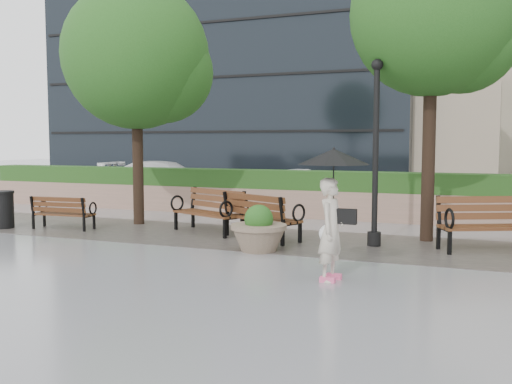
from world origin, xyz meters
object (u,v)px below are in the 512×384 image
at_px(bench_1, 208,220).
at_px(pedestrian, 332,201).
at_px(bench_3, 491,236).
at_px(car_right, 302,186).
at_px(lamppost, 375,165).
at_px(car_left, 166,180).
at_px(trash_bin, 3,211).
at_px(planter_left, 259,233).
at_px(bench_2, 262,226).
at_px(bench_0, 63,220).

xyz_separation_m(bench_1, pedestrian, (3.93, -3.50, 0.95)).
xyz_separation_m(bench_1, bench_3, (6.28, -0.01, 0.01)).
distance_m(bench_1, car_right, 7.33).
distance_m(lamppost, car_left, 11.86).
height_order(trash_bin, car_left, car_left).
distance_m(trash_bin, lamppost, 9.28).
xyz_separation_m(planter_left, car_right, (-1.89, 9.02, 0.23)).
height_order(bench_2, car_right, car_right).
distance_m(planter_left, pedestrian, 2.80).
xyz_separation_m(bench_0, lamppost, (7.63, 0.57, 1.45)).
height_order(bench_2, planter_left, bench_2).
xyz_separation_m(trash_bin, lamppost, (9.14, 1.00, 1.25)).
xyz_separation_m(bench_0, bench_1, (3.61, 0.84, 0.06)).
bearing_deg(bench_0, car_right, -119.27).
distance_m(bench_2, lamppost, 2.85).
height_order(trash_bin, pedestrian, pedestrian).
bearing_deg(planter_left, car_right, 101.83).
xyz_separation_m(planter_left, car_left, (-7.29, 8.68, 0.36)).
bearing_deg(bench_1, lamppost, 19.75).
bearing_deg(bench_0, planter_left, 166.47).
bearing_deg(bench_2, planter_left, 134.19).
distance_m(planter_left, trash_bin, 7.12).
bearing_deg(car_left, planter_left, -148.26).
relative_size(bench_0, car_right, 0.44).
distance_m(bench_0, bench_1, 3.71).
height_order(trash_bin, lamppost, lamppost).
xyz_separation_m(bench_0, trash_bin, (-1.51, -0.43, 0.20)).
height_order(car_left, pedestrian, pedestrian).
xyz_separation_m(bench_1, car_right, (0.09, 7.32, 0.29)).
xyz_separation_m(bench_2, lamppost, (2.48, 0.11, 1.39)).
height_order(bench_0, trash_bin, trash_bin).
bearing_deg(pedestrian, car_left, 50.05).
distance_m(bench_1, car_left, 8.78).
height_order(bench_0, pedestrian, pedestrian).
distance_m(bench_1, bench_3, 6.28).
bearing_deg(bench_0, trash_bin, 11.02).
bearing_deg(car_right, lamppost, -141.73).
relative_size(car_right, pedestrian, 1.75).
relative_size(bench_0, pedestrian, 0.77).
xyz_separation_m(bench_0, car_left, (-1.70, 7.83, 0.48)).
bearing_deg(trash_bin, lamppost, 6.26).
bearing_deg(bench_3, car_left, 123.33).
bearing_deg(trash_bin, pedestrian, -13.82).
xyz_separation_m(car_left, pedestrian, (9.24, -10.48, 0.54)).
bearing_deg(car_left, bench_3, -129.42).
bearing_deg(planter_left, lamppost, 34.95).
bearing_deg(bench_1, bench_3, 23.48).
bearing_deg(planter_left, trash_bin, 176.61).
bearing_deg(planter_left, bench_1, 139.41).
height_order(planter_left, trash_bin, planter_left).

